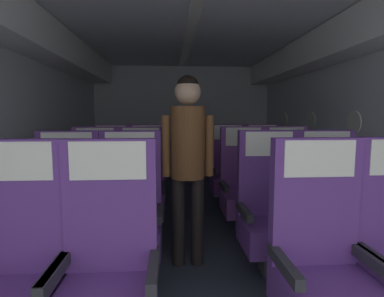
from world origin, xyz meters
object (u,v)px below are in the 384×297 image
(seat_a_left_aisle, at_px, (108,272))
(seat_c_left_aisle, at_px, (141,190))
(seat_a_right_window, at_px, (322,265))
(seat_d_left_aisle, at_px, (147,174))
(seat_c_right_window, at_px, (244,188))
(seat_d_right_aisle, at_px, (263,173))
(seat_b_right_window, at_px, (270,213))
(seat_c_left_window, at_px, (95,191))
(seat_d_left_window, at_px, (111,175))
(seat_b_left_aisle, at_px, (130,216))
(seat_b_right_aisle, at_px, (328,212))
(seat_d_right_window, at_px, (229,173))
(flight_attendant, at_px, (188,151))
(seat_a_left_window, at_px, (12,275))
(seat_c_right_aisle, at_px, (288,187))
(seat_b_left_window, at_px, (67,217))

(seat_a_left_aisle, bearing_deg, seat_c_left_aisle, 89.83)
(seat_a_right_window, distance_m, seat_d_left_aisle, 2.81)
(seat_c_right_window, bearing_deg, seat_d_right_aisle, 61.18)
(seat_b_right_window, xyz_separation_m, seat_c_left_window, (-1.61, 0.87, 0.00))
(seat_a_left_aisle, bearing_deg, seat_d_left_window, 100.60)
(seat_b_left_aisle, relative_size, seat_c_left_aisle, 1.00)
(seat_b_right_aisle, height_order, seat_c_left_aisle, same)
(seat_b_left_aisle, xyz_separation_m, seat_d_right_window, (1.12, 1.72, 0.00))
(seat_a_right_window, distance_m, flight_attendant, 1.30)
(seat_d_left_aisle, bearing_deg, seat_a_right_window, -66.54)
(seat_a_left_window, relative_size, seat_d_left_window, 1.00)
(seat_a_left_aisle, height_order, seat_a_right_window, same)
(seat_a_left_window, height_order, seat_b_right_window, same)
(seat_c_left_window, distance_m, seat_d_left_window, 0.86)
(seat_c_right_aisle, height_order, flight_attendant, flight_attendant)
(seat_c_left_window, height_order, seat_d_right_window, same)
(seat_b_left_window, distance_m, seat_b_right_aisle, 2.12)
(seat_c_right_window, bearing_deg, seat_c_right_aisle, 0.82)
(seat_c_right_aisle, relative_size, seat_d_left_aisle, 1.00)
(seat_c_right_window, bearing_deg, seat_c_left_aisle, 179.71)
(seat_a_left_window, bearing_deg, seat_c_left_aisle, 74.17)
(seat_b_right_aisle, bearing_deg, seat_c_right_window, 120.37)
(seat_b_left_window, height_order, seat_d_left_window, same)
(seat_a_left_aisle, xyz_separation_m, seat_a_right_window, (1.13, -0.01, 0.00))
(seat_c_left_aisle, xyz_separation_m, flight_attendant, (0.46, -0.73, 0.51))
(seat_c_left_window, relative_size, seat_d_right_window, 1.00)
(seat_a_right_window, distance_m, seat_c_left_aisle, 2.06)
(seat_a_left_window, distance_m, seat_c_left_aisle, 1.77)
(seat_b_right_window, bearing_deg, seat_a_left_aisle, -142.98)
(seat_a_left_window, xyz_separation_m, seat_c_left_window, (-0.00, 1.71, 0.00))
(seat_b_right_aisle, distance_m, seat_c_left_window, 2.28)
(seat_d_right_aisle, bearing_deg, seat_b_left_aisle, -133.14)
(seat_a_left_aisle, xyz_separation_m, seat_d_right_aisle, (1.61, 2.59, 0.00))
(seat_a_left_aisle, bearing_deg, seat_c_right_aisle, 46.72)
(seat_b_right_aisle, distance_m, seat_c_right_aisle, 0.86)
(flight_attendant, bearing_deg, seat_d_right_aisle, -107.27)
(seat_c_right_window, bearing_deg, seat_c_left_window, 179.47)
(seat_a_left_aisle, distance_m, seat_b_left_window, 1.01)
(seat_c_right_window, distance_m, seat_d_left_aisle, 1.41)
(seat_a_right_window, relative_size, seat_c_left_aisle, 1.00)
(seat_b_left_aisle, xyz_separation_m, seat_d_right_aisle, (1.61, 1.72, 0.00))
(seat_b_right_aisle, height_order, flight_attendant, flight_attendant)
(seat_c_right_aisle, height_order, seat_d_right_window, same)
(seat_b_left_window, relative_size, seat_b_right_window, 1.00)
(seat_a_left_aisle, height_order, seat_c_left_aisle, same)
(seat_a_left_window, distance_m, seat_d_left_window, 2.57)
(seat_a_left_aisle, distance_m, seat_c_right_window, 2.05)
(seat_c_left_window, distance_m, seat_d_right_aisle, 2.26)
(seat_b_right_window, relative_size, flight_attendant, 0.72)
(seat_a_left_aisle, xyz_separation_m, seat_c_right_aisle, (1.62, 1.72, 0.00))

